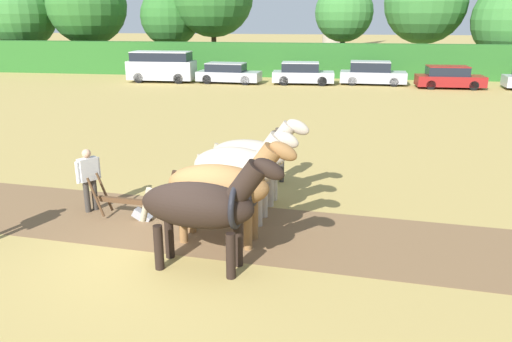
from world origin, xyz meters
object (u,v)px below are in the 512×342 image
at_px(parked_car_center, 372,74).
at_px(tree_center_right, 344,13).
at_px(tree_left, 87,5).
at_px(parked_car_center_right, 449,78).
at_px(draft_horse_lead_right, 224,185).
at_px(plow, 127,206).
at_px(tree_center_left, 170,17).
at_px(draft_horse_trail_left, 239,167).
at_px(parked_car_center_left, 302,74).
at_px(tree_far_right, 512,20).
at_px(parked_van, 162,66).
at_px(farmer_beside_team, 279,151).
at_px(farmer_at_plow, 89,176).
at_px(tree_far_left, 21,14).
at_px(parked_car_left, 228,73).
at_px(tree_right, 426,2).
at_px(draft_horse_lead_left, 203,205).
at_px(draft_horse_trail_right, 253,155).

bearing_deg(parked_car_center, tree_center_right, 106.21).
relative_size(tree_left, parked_car_center_right, 2.08).
bearing_deg(draft_horse_lead_right, plow, 166.74).
bearing_deg(parked_car_center, tree_center_left, 155.18).
bearing_deg(draft_horse_trail_left, parked_car_center_left, 95.45).
distance_m(tree_far_right, parked_car_center_right, 11.04).
bearing_deg(plow, parked_van, 112.31).
bearing_deg(farmer_beside_team, draft_horse_lead_right, -35.19).
bearing_deg(draft_horse_lead_right, farmer_at_plow, 167.03).
bearing_deg(parked_car_center_right, tree_far_left, 165.62).
height_order(tree_center_left, parked_car_center, tree_center_left).
bearing_deg(tree_center_right, parked_car_center, -75.87).
distance_m(draft_horse_lead_right, parked_car_center_right, 27.05).
bearing_deg(tree_far_left, parked_car_left, -21.91).
xyz_separation_m(tree_far_right, farmer_at_plow, (-19.38, -32.57, -3.37)).
bearing_deg(parked_car_center_right, tree_right, 90.26).
bearing_deg(tree_far_right, draft_horse_lead_left, -114.37).
height_order(draft_horse_lead_right, plow, draft_horse_lead_right).
bearing_deg(parked_car_center_left, tree_far_right, 24.49).
distance_m(tree_right, parked_car_center, 12.08).
height_order(draft_horse_lead_right, parked_car_center_left, draft_horse_lead_right).
xyz_separation_m(tree_far_left, farmer_at_plow, (22.54, -32.72, -3.82)).
relative_size(tree_center_left, draft_horse_trail_left, 2.70).
distance_m(farmer_at_plow, parked_car_center_left, 24.82).
bearing_deg(draft_horse_lead_left, plow, 144.72).
bearing_deg(tree_center_right, tree_center_left, 177.35).
xyz_separation_m(tree_far_right, parked_car_center_left, (-15.79, -8.01, -3.55)).
relative_size(tree_far_left, tree_center_right, 1.07).
xyz_separation_m(plow, parked_car_center, (7.33, 25.45, 0.45)).
relative_size(parked_van, parked_car_center_left, 1.11).
relative_size(draft_horse_trail_right, plow, 1.76).
bearing_deg(tree_right, parked_car_center, -115.30).
xyz_separation_m(parked_van, parked_car_center, (14.95, 0.81, -0.35)).
bearing_deg(draft_horse_lead_left, tree_far_left, 131.67).
relative_size(tree_center_left, parked_van, 1.50).
relative_size(tree_far_right, parked_car_center_right, 1.69).
bearing_deg(draft_horse_trail_right, tree_far_left, 135.13).
relative_size(tree_left, draft_horse_trail_right, 3.35).
relative_size(tree_right, parked_car_left, 1.98).
xyz_separation_m(draft_horse_trail_left, parked_car_center, (4.66, 25.06, -0.54)).
distance_m(tree_center_left, draft_horse_trail_right, 35.18).
bearing_deg(draft_horse_trail_right, farmer_at_plow, -156.55).
distance_m(tree_far_right, draft_horse_trail_right, 35.06).
bearing_deg(draft_horse_lead_right, tree_center_left, 114.80).
bearing_deg(parked_car_center_left, tree_right, 45.46).
bearing_deg(tree_far_right, farmer_at_plow, -120.76).
xyz_separation_m(tree_center_left, tree_center_right, (15.28, -0.71, 0.34)).
xyz_separation_m(tree_center_right, draft_horse_lead_right, (-2.73, -34.38, -3.57)).
xyz_separation_m(parked_van, parked_car_center_left, (10.14, 0.25, -0.38)).
bearing_deg(draft_horse_trail_left, tree_left, 126.34).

